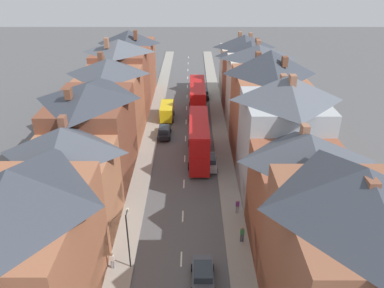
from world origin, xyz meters
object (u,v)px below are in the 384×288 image
(car_near_silver, at_px, (164,132))
(pedestrian_far_left, at_px, (237,205))
(double_decker_bus_lead, at_px, (197,99))
(car_parked_left_a, at_px, (209,161))
(car_mid_black, at_px, (203,94))
(pedestrian_mid_right, at_px, (242,234))
(car_near_blue, at_px, (196,89))
(pedestrian_mid_left, at_px, (112,260))
(car_parked_right_a, at_px, (203,275))
(double_decker_bus_mid_street, at_px, (198,139))
(delivery_van, at_px, (167,111))
(street_lamp, at_px, (128,237))

(car_near_silver, bearing_deg, pedestrian_far_left, -64.72)
(double_decker_bus_lead, height_order, car_parked_left_a, double_decker_bus_lead)
(car_mid_black, bearing_deg, pedestrian_mid_right, -86.49)
(car_near_blue, xyz_separation_m, car_parked_left_a, (1.30, -28.14, -0.04))
(car_mid_black, bearing_deg, pedestrian_mid_left, -101.75)
(car_parked_left_a, xyz_separation_m, car_parked_right_a, (-1.30, -18.46, 0.04))
(car_near_blue, height_order, pedestrian_mid_left, pedestrian_mid_left)
(double_decker_bus_lead, distance_m, car_near_silver, 9.87)
(car_mid_black, xyz_separation_m, pedestrian_mid_right, (2.39, -39.01, 0.20))
(double_decker_bus_mid_street, height_order, pedestrian_far_left, double_decker_bus_mid_street)
(double_decker_bus_mid_street, height_order, car_parked_right_a, double_decker_bus_mid_street)
(car_near_silver, relative_size, pedestrian_far_left, 2.75)
(car_mid_black, xyz_separation_m, delivery_van, (-6.20, -9.78, 0.50))
(car_parked_left_a, relative_size, street_lamp, 0.78)
(car_near_silver, distance_m, pedestrian_mid_left, 25.94)
(delivery_van, relative_size, pedestrian_far_left, 3.23)
(car_near_blue, relative_size, car_near_silver, 0.98)
(pedestrian_far_left, xyz_separation_m, street_lamp, (-9.77, -7.23, 2.21))
(car_parked_left_a, distance_m, pedestrian_mid_right, 13.95)
(car_mid_black, bearing_deg, pedestrian_far_left, -86.01)
(pedestrian_mid_right, bearing_deg, pedestrian_far_left, 89.63)
(car_near_blue, distance_m, street_lamp, 45.29)
(double_decker_bus_mid_street, bearing_deg, car_near_blue, 89.98)
(double_decker_bus_mid_street, height_order, car_near_silver, double_decker_bus_mid_street)
(car_parked_left_a, xyz_separation_m, delivery_van, (-6.20, 15.49, 0.54))
(car_near_blue, relative_size, car_parked_right_a, 1.10)
(car_near_silver, bearing_deg, delivery_van, 90.00)
(pedestrian_far_left, bearing_deg, car_mid_black, 93.99)
(car_mid_black, bearing_deg, car_parked_left_a, -90.00)
(car_parked_left_a, bearing_deg, car_mid_black, 90.00)
(pedestrian_mid_left, height_order, pedestrian_far_left, same)
(car_parked_right_a, bearing_deg, delivery_van, 98.21)
(car_near_silver, relative_size, delivery_van, 0.85)
(car_parked_left_a, xyz_separation_m, pedestrian_far_left, (2.42, -9.45, 0.23))
(car_near_silver, xyz_separation_m, pedestrian_mid_left, (-2.60, -25.81, 0.24))
(double_decker_bus_mid_street, relative_size, street_lamp, 1.96)
(pedestrian_mid_left, bearing_deg, pedestrian_mid_right, 16.29)
(car_mid_black, relative_size, street_lamp, 0.74)
(car_near_blue, distance_m, car_parked_left_a, 28.17)
(car_parked_left_a, relative_size, delivery_van, 0.82)
(delivery_van, bearing_deg, car_parked_left_a, -68.19)
(double_decker_bus_mid_street, xyz_separation_m, car_parked_left_a, (1.31, -2.30, -2.01))
(car_mid_black, bearing_deg, car_near_silver, -110.63)
(car_mid_black, distance_m, pedestrian_mid_left, 43.19)
(double_decker_bus_mid_street, distance_m, car_parked_right_a, 20.85)
(delivery_van, distance_m, pedestrian_mid_left, 32.61)
(double_decker_bus_lead, bearing_deg, car_near_blue, 89.95)
(double_decker_bus_lead, height_order, pedestrian_mid_right, double_decker_bus_lead)
(double_decker_bus_lead, xyz_separation_m, pedestrian_mid_left, (-7.49, -34.15, -1.78))
(delivery_van, bearing_deg, car_near_silver, -90.00)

